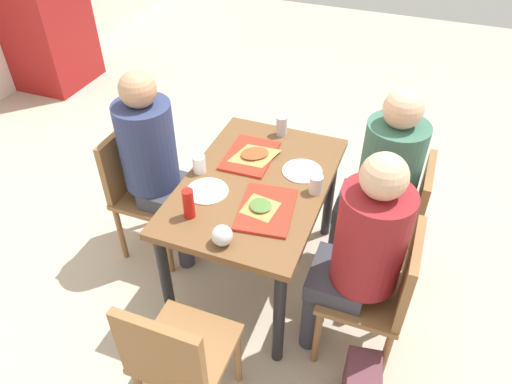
{
  "coord_description": "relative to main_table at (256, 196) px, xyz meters",
  "views": [
    {
      "loc": [
        -1.87,
        -0.71,
        2.33
      ],
      "look_at": [
        0.0,
        0.0,
        0.67
      ],
      "focal_mm": 33.62,
      "sensor_mm": 36.0,
      "label": 1
    }
  ],
  "objects": [
    {
      "name": "pizza_slice_b",
      "position": [
        0.2,
        0.08,
        0.13
      ],
      "size": [
        0.28,
        0.29,
        0.02
      ],
      "color": "#C68C47",
      "rests_on": "tray_red_far"
    },
    {
      "name": "foil_bundle",
      "position": [
        -0.48,
        -0.02,
        0.15
      ],
      "size": [
        0.1,
        0.1,
        0.1
      ],
      "primitive_type": "sphere",
      "color": "silver",
      "rests_on": "main_table"
    },
    {
      "name": "ground_plane",
      "position": [
        0.0,
        0.0,
        -0.64
      ],
      "size": [
        10.0,
        10.0,
        0.02
      ],
      "primitive_type": "cube",
      "color": "#B7A893"
    },
    {
      "name": "person_in_brown_jacket",
      "position": [
        0.28,
        -0.62,
        0.11
      ],
      "size": [
        0.32,
        0.42,
        1.26
      ],
      "color": "#383842",
      "rests_on": "ground_plane"
    },
    {
      "name": "person_in_red",
      "position": [
        -0.28,
        -0.62,
        0.11
      ],
      "size": [
        0.32,
        0.42,
        1.26
      ],
      "color": "#383842",
      "rests_on": "ground_plane"
    },
    {
      "name": "paper_plate_near_edge",
      "position": [
        0.17,
        -0.21,
        0.11
      ],
      "size": [
        0.22,
        0.22,
        0.01
      ],
      "primitive_type": "cylinder",
      "color": "white",
      "rests_on": "main_table"
    },
    {
      "name": "plastic_cup_a",
      "position": [
        -0.03,
        0.32,
        0.15
      ],
      "size": [
        0.07,
        0.07,
        0.1
      ],
      "primitive_type": "cylinder",
      "color": "white",
      "rests_on": "main_table"
    },
    {
      "name": "chair_near_left",
      "position": [
        -0.28,
        -0.76,
        -0.14
      ],
      "size": [
        0.4,
        0.4,
        0.85
      ],
      "color": "olive",
      "rests_on": "ground_plane"
    },
    {
      "name": "chair_near_right",
      "position": [
        0.28,
        -0.76,
        -0.14
      ],
      "size": [
        0.4,
        0.4,
        0.85
      ],
      "color": "olive",
      "rests_on": "ground_plane"
    },
    {
      "name": "main_table",
      "position": [
        0.0,
        0.0,
        0.0
      ],
      "size": [
        1.14,
        0.75,
        0.74
      ],
      "color": "brown",
      "rests_on": "ground_plane"
    },
    {
      "name": "tray_red_far",
      "position": [
        0.2,
        0.11,
        0.11
      ],
      "size": [
        0.37,
        0.27,
        0.02
      ],
      "primitive_type": "cube",
      "rotation": [
        0.0,
        0.0,
        0.03
      ],
      "color": "red",
      "rests_on": "main_table"
    },
    {
      "name": "condiment_bottle",
      "position": [
        -0.37,
        0.21,
        0.18
      ],
      "size": [
        0.06,
        0.06,
        0.16
      ],
      "primitive_type": "cylinder",
      "color": "red",
      "rests_on": "main_table"
    },
    {
      "name": "paper_plate_center",
      "position": [
        -0.17,
        0.21,
        0.11
      ],
      "size": [
        0.22,
        0.22,
        0.01
      ],
      "primitive_type": "cylinder",
      "color": "white",
      "rests_on": "main_table"
    },
    {
      "name": "chair_left_end",
      "position": [
        -0.95,
        0.0,
        -0.14
      ],
      "size": [
        0.4,
        0.4,
        0.85
      ],
      "color": "olive",
      "rests_on": "ground_plane"
    },
    {
      "name": "person_far_side",
      "position": [
        -0.0,
        0.62,
        0.11
      ],
      "size": [
        0.32,
        0.42,
        1.26
      ],
      "color": "#383842",
      "rests_on": "ground_plane"
    },
    {
      "name": "pizza_slice_a",
      "position": [
        -0.21,
        -0.1,
        0.13
      ],
      "size": [
        0.23,
        0.23,
        0.02
      ],
      "color": "#C68C47",
      "rests_on": "tray_red_near"
    },
    {
      "name": "soda_can",
      "position": [
        0.48,
        0.02,
        0.17
      ],
      "size": [
        0.07,
        0.07,
        0.12
      ],
      "primitive_type": "cylinder",
      "color": "#B7BCC6",
      "rests_on": "main_table"
    },
    {
      "name": "plastic_cup_b",
      "position": [
        0.03,
        -0.32,
        0.15
      ],
      "size": [
        0.07,
        0.07,
        0.1
      ],
      "primitive_type": "cylinder",
      "color": "white",
      "rests_on": "main_table"
    },
    {
      "name": "chair_far_side",
      "position": [
        0.0,
        0.76,
        -0.14
      ],
      "size": [
        0.4,
        0.4,
        0.85
      ],
      "color": "olive",
      "rests_on": "ground_plane"
    },
    {
      "name": "tray_red_near",
      "position": [
        -0.2,
        -0.13,
        0.11
      ],
      "size": [
        0.39,
        0.31,
        0.02
      ],
      "primitive_type": "cube",
      "rotation": [
        0.0,
        0.0,
        0.14
      ],
      "color": "red",
      "rests_on": "main_table"
    }
  ]
}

